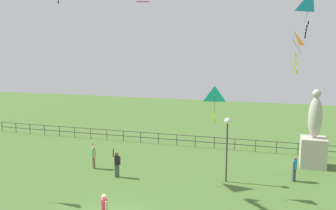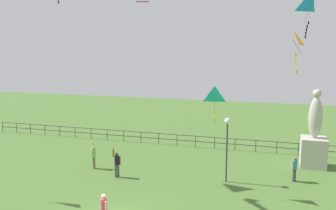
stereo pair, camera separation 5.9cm
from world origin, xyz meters
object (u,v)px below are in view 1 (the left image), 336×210
(person_0, at_px, (295,167))
(person_3, at_px, (117,163))
(kite_2, at_px, (293,40))
(kite_3, at_px, (215,97))
(statue_monument, at_px, (314,142))
(person_1, at_px, (94,156))
(kite_1, at_px, (312,2))
(lamppost, at_px, (227,135))
(person_2, at_px, (104,209))

(person_0, distance_m, person_3, 10.88)
(person_0, height_order, person_3, person_3)
(kite_2, distance_m, kite_3, 5.02)
(statue_monument, height_order, person_0, statue_monument)
(person_0, bearing_deg, person_1, -173.89)
(statue_monument, bearing_deg, person_1, -161.64)
(statue_monument, relative_size, kite_1, 1.79)
(lamppost, height_order, person_0, lamppost)
(statue_monument, bearing_deg, person_0, -111.63)
(statue_monument, relative_size, kite_3, 2.72)
(lamppost, height_order, person_2, lamppost)
(kite_2, xyz_separation_m, kite_3, (-3.82, -1.37, -2.94))
(statue_monument, bearing_deg, lamppost, -138.97)
(lamppost, bearing_deg, person_2, -121.46)
(lamppost, xyz_separation_m, person_3, (-6.66, -1.17, -1.97))
(person_2, relative_size, kite_3, 0.83)
(person_3, relative_size, kite_3, 0.96)
(person_1, bearing_deg, kite_3, -13.94)
(statue_monument, distance_m, person_1, 14.87)
(kite_2, bearing_deg, person_0, 74.92)
(person_1, distance_m, kite_2, 14.37)
(statue_monument, height_order, person_3, statue_monument)
(person_0, distance_m, kite_2, 7.83)
(person_0, height_order, kite_1, kite_1)
(person_3, bearing_deg, lamppost, 9.92)
(kite_2, bearing_deg, kite_1, 75.48)
(statue_monument, height_order, lamppost, statue_monument)
(lamppost, relative_size, person_2, 2.45)
(lamppost, distance_m, kite_2, 6.52)
(lamppost, distance_m, person_1, 9.06)
(kite_1, bearing_deg, person_1, -164.19)
(lamppost, bearing_deg, person_3, -170.08)
(person_1, bearing_deg, person_2, -58.76)
(kite_2, bearing_deg, lamppost, 166.50)
(person_3, xyz_separation_m, kite_2, (10.05, 0.35, 7.48))
(person_2, bearing_deg, kite_2, 39.56)
(person_1, xyz_separation_m, person_3, (2.17, -1.06, 0.05))
(kite_3, bearing_deg, statue_monument, 49.89)
(person_0, relative_size, person_3, 0.83)
(kite_1, relative_size, kite_3, 1.52)
(person_2, relative_size, kite_2, 0.73)
(statue_monument, relative_size, kite_2, 2.39)
(lamppost, xyz_separation_m, person_2, (-4.47, -7.30, -1.98))
(person_2, bearing_deg, kite_3, 51.77)
(person_0, bearing_deg, person_2, -134.48)
(person_0, bearing_deg, kite_2, -105.08)
(kite_3, bearing_deg, lamppost, 78.70)
(person_3, bearing_deg, person_2, -70.33)
(kite_3, bearing_deg, kite_1, 49.66)
(person_3, bearing_deg, person_0, 12.92)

